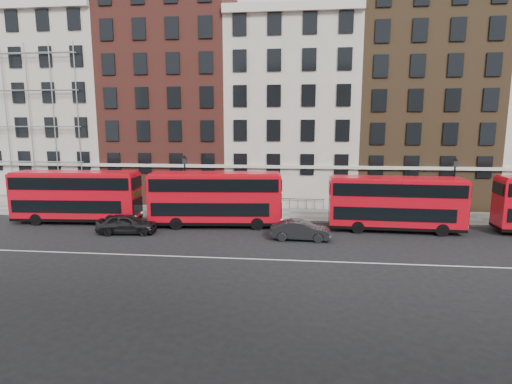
# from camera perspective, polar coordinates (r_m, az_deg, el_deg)

# --- Properties ---
(ground) EXTENTS (120.00, 120.00, 0.00)m
(ground) POSITION_cam_1_polar(r_m,az_deg,el_deg) (26.44, 4.14, -8.28)
(ground) COLOR black
(ground) RESTS_ON ground
(pavement) EXTENTS (80.00, 5.00, 0.15)m
(pavement) POSITION_cam_1_polar(r_m,az_deg,el_deg) (36.57, 4.73, -3.21)
(pavement) COLOR slate
(pavement) RESTS_ON ground
(kerb) EXTENTS (80.00, 0.30, 0.16)m
(kerb) POSITION_cam_1_polar(r_m,az_deg,el_deg) (34.13, 4.63, -4.10)
(kerb) COLOR gray
(kerb) RESTS_ON ground
(road_centre_line) EXTENTS (70.00, 0.12, 0.01)m
(road_centre_line) POSITION_cam_1_polar(r_m,az_deg,el_deg) (24.54, 3.97, -9.67)
(road_centre_line) COLOR white
(road_centre_line) RESTS_ON ground
(building_terrace) EXTENTS (64.00, 11.95, 22.00)m
(building_terrace) POSITION_cam_1_polar(r_m,az_deg,el_deg) (43.15, 4.76, 12.28)
(building_terrace) COLOR #BBB1A2
(building_terrace) RESTS_ON ground
(bus_a) EXTENTS (10.45, 3.08, 4.34)m
(bus_a) POSITION_cam_1_polar(r_m,az_deg,el_deg) (36.43, -24.33, -0.45)
(bus_a) COLOR red
(bus_a) RESTS_ON ground
(bus_b) EXTENTS (10.65, 3.41, 4.40)m
(bus_b) POSITION_cam_1_polar(r_m,az_deg,el_deg) (32.12, -5.87, -0.82)
(bus_b) COLOR red
(bus_b) RESTS_ON ground
(bus_c) EXTENTS (10.08, 2.74, 4.20)m
(bus_c) POSITION_cam_1_polar(r_m,az_deg,el_deg) (32.30, 19.22, -1.43)
(bus_c) COLOR red
(bus_c) RESTS_ON ground
(car_rear) EXTENTS (4.57, 2.22, 1.50)m
(car_rear) POSITION_cam_1_polar(r_m,az_deg,el_deg) (31.66, -17.94, -4.35)
(car_rear) COLOR black
(car_rear) RESTS_ON ground
(car_front) EXTENTS (4.30, 1.60, 1.40)m
(car_front) POSITION_cam_1_polar(r_m,az_deg,el_deg) (28.70, 6.39, -5.44)
(car_front) COLOR black
(car_front) RESTS_ON ground
(lamp_post_left) EXTENTS (0.44, 0.44, 5.33)m
(lamp_post_left) POSITION_cam_1_polar(r_m,az_deg,el_deg) (36.25, -10.09, 1.39)
(lamp_post_left) COLOR black
(lamp_post_left) RESTS_ON pavement
(lamp_post_right) EXTENTS (0.44, 0.44, 5.33)m
(lamp_post_right) POSITION_cam_1_polar(r_m,az_deg,el_deg) (36.86, 26.37, 0.70)
(lamp_post_right) COLOR black
(lamp_post_right) RESTS_ON pavement
(iron_railings) EXTENTS (6.60, 0.06, 1.00)m
(iron_railings) POSITION_cam_1_polar(r_m,az_deg,el_deg) (38.61, 4.83, -1.67)
(iron_railings) COLOR black
(iron_railings) RESTS_ON pavement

